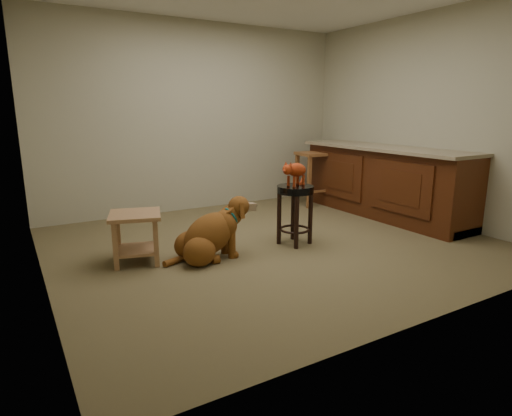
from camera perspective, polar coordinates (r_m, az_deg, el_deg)
floor at (r=4.66m, az=2.46°, el=-4.72°), size 4.50×4.00×0.01m
room_shell at (r=4.44m, az=2.68°, el=16.33°), size 4.54×4.04×2.62m
cabinet_run at (r=6.02m, az=16.65°, el=3.13°), size 0.70×2.56×0.94m
padded_stool at (r=4.55m, az=5.23°, el=0.68°), size 0.40×0.40×0.64m
wood_stool at (r=6.48m, az=7.58°, el=4.02°), size 0.47×0.47×0.79m
side_table at (r=4.17m, az=-15.73°, el=-2.85°), size 0.57×0.57×0.48m
golden_retriever at (r=4.14m, az=-6.18°, el=-3.68°), size 1.00×0.49×0.63m
tabby_kitten at (r=4.48m, az=5.22°, el=4.95°), size 0.43×0.26×0.29m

